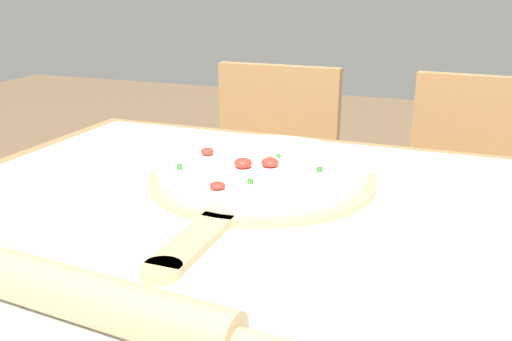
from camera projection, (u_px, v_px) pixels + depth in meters
The scene contains 7 objects.
dining_table at pixel (266, 294), 0.82m from camera, with size 1.15×0.88×0.78m.
towel_cloth at pixel (267, 215), 0.78m from camera, with size 1.07×0.80×0.00m.
pizza_peel at pixel (259, 182), 0.88m from camera, with size 0.37×0.54×0.01m.
pizza at pixel (262, 168), 0.89m from camera, with size 0.34×0.34×0.04m.
rolling_pin at pixel (92, 299), 0.52m from camera, with size 0.40×0.07×0.05m.
chair_left at pixel (267, 192), 1.65m from camera, with size 0.41×0.41×0.87m.
chair_right at pixel (472, 219), 1.45m from camera, with size 0.43×0.43×0.87m.
Camera 1 is at (0.24, -0.67, 1.09)m, focal length 38.00 mm.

